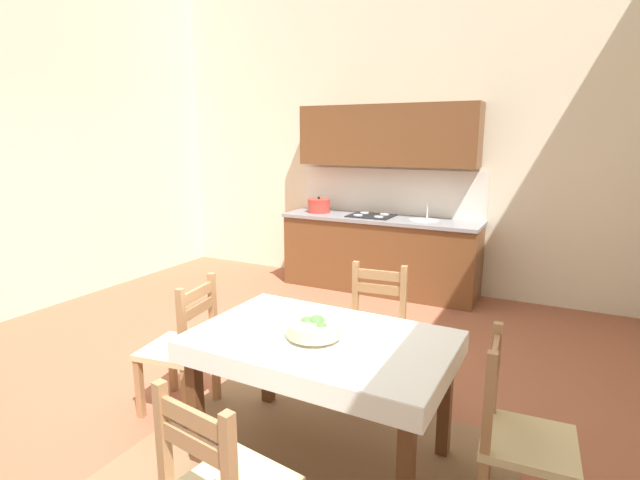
% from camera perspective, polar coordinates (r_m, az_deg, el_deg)
% --- Properties ---
extents(ground_plane, '(6.42, 6.45, 0.10)m').
position_cam_1_polar(ground_plane, '(3.91, -8.77, -16.83)').
color(ground_plane, '#99563D').
extents(wall_back, '(6.42, 0.12, 4.13)m').
position_cam_1_polar(wall_back, '(6.09, 7.73, 14.18)').
color(wall_back, beige).
rests_on(wall_back, ground_plane).
extents(area_rug, '(2.10, 1.60, 0.01)m').
position_cam_1_polar(area_rug, '(3.02, -0.77, -25.09)').
color(area_rug, '#836445').
rests_on(area_rug, ground_plane).
extents(kitchen_cabinetry, '(2.36, 0.63, 2.20)m').
position_cam_1_polar(kitchen_cabinetry, '(5.82, 7.22, 2.35)').
color(kitchen_cabinetry, brown).
rests_on(kitchen_cabinetry, ground_plane).
extents(dining_table, '(1.43, 0.93, 0.75)m').
position_cam_1_polar(dining_table, '(2.77, 0.19, -13.68)').
color(dining_table, '#56331C').
rests_on(dining_table, ground_plane).
extents(dining_chair_tv_side, '(0.48, 0.48, 0.93)m').
position_cam_1_polar(dining_chair_tv_side, '(3.43, -15.99, -12.25)').
color(dining_chair_tv_side, '#D1BC89').
rests_on(dining_chair_tv_side, ground_plane).
extents(dining_chair_window_side, '(0.45, 0.45, 0.93)m').
position_cam_1_polar(dining_chair_window_side, '(2.62, 22.49, -20.86)').
color(dining_chair_window_side, '#D1BC89').
rests_on(dining_chair_window_side, ground_plane).
extents(dining_chair_kitchen_side, '(0.46, 0.46, 0.93)m').
position_cam_1_polar(dining_chair_kitchen_side, '(3.55, 6.34, -10.98)').
color(dining_chair_kitchen_side, '#D1BC89').
rests_on(dining_chair_kitchen_side, ground_plane).
extents(fruit_bowl, '(0.30, 0.30, 0.12)m').
position_cam_1_polar(fruit_bowl, '(2.66, -0.67, -10.40)').
color(fruit_bowl, beige).
rests_on(fruit_bowl, dining_table).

